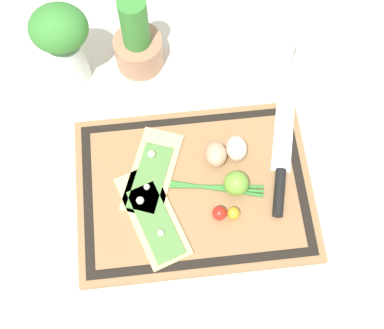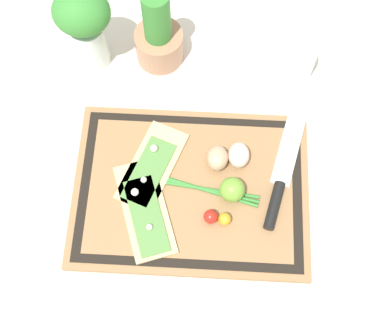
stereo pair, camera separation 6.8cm
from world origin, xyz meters
name	(u,v)px [view 2 (the right image)]	position (x,y,z in m)	size (l,w,h in m)	color
ground_plane	(191,191)	(0.00, 0.00, 0.00)	(6.00, 6.00, 0.00)	silver
cutting_board	(191,190)	(0.00, 0.00, 0.01)	(0.48, 0.36, 0.02)	#997047
pizza_slice_near	(145,211)	(-0.09, -0.05, 0.02)	(0.15, 0.22, 0.02)	#DBBC7F
pizza_slice_far	(151,167)	(-0.08, 0.04, 0.02)	(0.15, 0.21, 0.02)	#DBBC7F
knife	(279,189)	(0.18, 0.00, 0.03)	(0.09, 0.27, 0.02)	silver
egg_brown	(217,158)	(0.05, 0.06, 0.04)	(0.04, 0.05, 0.04)	tan
egg_pink	(239,155)	(0.09, 0.07, 0.04)	(0.04, 0.05, 0.04)	beige
lime	(232,190)	(0.08, -0.01, 0.05)	(0.05, 0.05, 0.05)	#70A838
cherry_tomato_red	(211,217)	(0.04, -0.06, 0.03)	(0.03, 0.03, 0.03)	red
cherry_tomato_yellow	(225,219)	(0.07, -0.07, 0.03)	(0.03, 0.03, 0.03)	gold
scallion_bunch	(197,189)	(0.01, 0.00, 0.02)	(0.25, 0.07, 0.01)	#388433
herb_pot	(159,37)	(-0.09, 0.33, 0.07)	(0.11, 0.11, 0.21)	#AD7A5B
sauce_jar	(294,61)	(0.21, 0.30, 0.04)	(0.09, 0.09, 0.09)	silver
herb_glass	(85,24)	(-0.24, 0.31, 0.13)	(0.12, 0.11, 0.22)	silver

